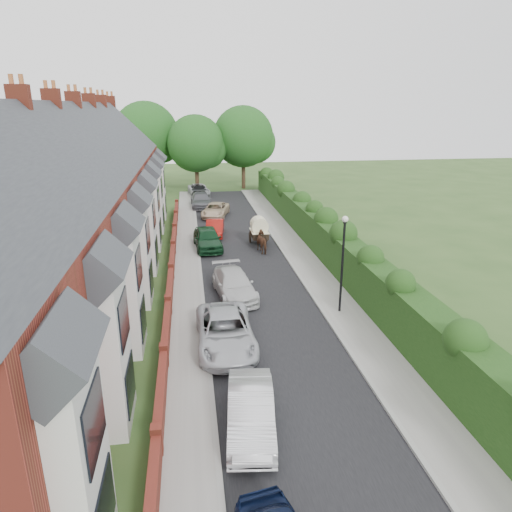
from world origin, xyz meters
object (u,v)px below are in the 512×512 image
(car_black, at_px, (199,190))
(horse_cart, at_px, (259,229))
(lamppost, at_px, (343,253))
(car_green, at_px, (207,238))
(horse, at_px, (263,242))
(car_beige, at_px, (216,210))
(car_silver_b, at_px, (225,331))
(car_silver_a, at_px, (251,411))
(car_white, at_px, (234,284))
(car_red, at_px, (215,228))
(car_grey, at_px, (201,200))

(car_black, distance_m, horse_cart, 20.77)
(car_black, bearing_deg, lamppost, -79.80)
(car_green, bearing_deg, horse_cart, 3.95)
(lamppost, distance_m, horse, 11.30)
(car_beige, distance_m, horse_cart, 10.19)
(lamppost, relative_size, car_silver_b, 0.96)
(car_silver_a, height_order, car_green, car_green)
(car_silver_a, distance_m, car_white, 11.22)
(car_red, relative_size, horse, 2.16)
(lamppost, distance_m, car_beige, 23.26)
(car_beige, bearing_deg, car_silver_b, -78.42)
(lamppost, bearing_deg, car_white, 149.92)
(horse, bearing_deg, car_black, -93.63)
(car_white, bearing_deg, car_black, 85.70)
(car_red, bearing_deg, car_grey, 100.37)
(car_white, xyz_separation_m, horse_cart, (2.93, 9.76, 0.54))
(lamppost, bearing_deg, car_silver_a, -125.08)
(car_white, xyz_separation_m, car_black, (-1.15, 30.12, 0.02))
(lamppost, relative_size, car_black, 1.22)
(car_red, distance_m, car_beige, 6.77)
(car_silver_a, height_order, car_beige, car_silver_a)
(car_beige, xyz_separation_m, horse, (2.75, -11.77, 0.12))
(car_black, bearing_deg, horse, -80.26)
(lamppost, distance_m, car_silver_b, 7.13)
(car_silver_a, distance_m, car_grey, 35.28)
(car_silver_a, height_order, horse, horse)
(horse_cart, bearing_deg, car_green, -172.01)
(horse, bearing_deg, car_white, 55.37)
(horse_cart, bearing_deg, car_silver_b, -104.20)
(car_green, xyz_separation_m, horse_cart, (4.00, 0.56, 0.44))
(car_green, distance_m, car_red, 3.69)
(car_red, distance_m, horse_cart, 4.47)
(car_silver_b, xyz_separation_m, car_red, (0.66, 18.40, -0.09))
(car_silver_a, distance_m, car_red, 24.00)
(car_silver_b, bearing_deg, car_green, 90.14)
(car_silver_b, distance_m, car_green, 14.80)
(lamppost, distance_m, horse_cart, 13.12)
(car_white, height_order, car_red, car_white)
(car_red, height_order, horse, horse)
(car_white, distance_m, car_grey, 24.10)
(car_white, distance_m, horse, 8.32)
(car_grey, distance_m, car_black, 6.04)
(car_red, xyz_separation_m, car_black, (-0.86, 17.31, 0.07))
(car_red, bearing_deg, horse_cart, -36.75)
(car_black, bearing_deg, horse_cart, -79.27)
(lamppost, height_order, car_silver_b, lamppost)
(car_silver_b, height_order, horse, horse)
(car_white, bearing_deg, car_green, 90.13)
(lamppost, relative_size, horse_cart, 1.71)
(car_beige, bearing_deg, car_white, -76.37)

